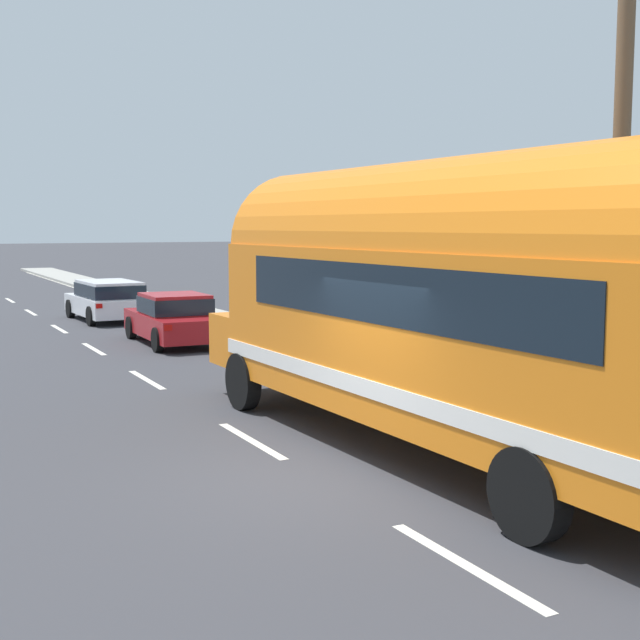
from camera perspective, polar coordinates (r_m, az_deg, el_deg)
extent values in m
plane|color=#38383D|center=(11.04, -0.06, -10.63)|extent=(300.00, 300.00, 0.00)
cube|color=silver|center=(8.58, 9.65, -15.78)|extent=(0.14, 2.40, 0.01)
cube|color=silver|center=(13.00, -4.61, -8.01)|extent=(0.14, 2.40, 0.01)
cube|color=silver|center=(18.29, -11.50, -3.92)|extent=(0.14, 2.40, 0.01)
cube|color=silver|center=(23.11, -14.86, -1.88)|extent=(0.14, 2.40, 0.01)
cube|color=silver|center=(27.86, -17.01, -0.57)|extent=(0.14, 2.40, 0.01)
cube|color=silver|center=(33.47, -18.74, 0.48)|extent=(0.14, 2.40, 0.01)
cube|color=silver|center=(39.13, -19.98, 1.24)|extent=(0.14, 2.40, 0.01)
cube|color=silver|center=(23.36, -4.77, -1.60)|extent=(0.12, 80.00, 0.01)
cube|color=#9E9B93|center=(21.99, -0.17, -1.89)|extent=(2.16, 90.00, 0.15)
cube|color=black|center=(17.11, 14.44, 1.37)|extent=(0.08, 14.57, 1.20)
cylinder|color=brown|center=(12.81, 19.46, 10.59)|extent=(0.24, 0.24, 8.50)
cube|color=orange|center=(11.84, 8.25, -0.87)|extent=(2.76, 9.29, 2.30)
cylinder|color=orange|center=(11.75, 8.33, 4.71)|extent=(2.70, 9.19, 2.45)
cube|color=orange|center=(16.40, -2.90, -1.19)|extent=(2.30, 1.36, 0.95)
cube|color=white|center=(11.94, 8.20, -3.96)|extent=(2.80, 9.33, 0.24)
cube|color=black|center=(11.54, 9.19, 1.93)|extent=(2.74, 7.49, 0.76)
cube|color=black|center=(15.74, -1.98, 3.34)|extent=(2.14, 0.16, 0.96)
cube|color=silver|center=(17.04, -3.91, -1.34)|extent=(0.90, 0.13, 0.56)
cylinder|color=black|center=(15.07, -5.16, -4.09)|extent=(0.29, 1.01, 1.00)
cylinder|color=black|center=(16.13, 2.49, -3.38)|extent=(0.29, 1.01, 1.00)
cylinder|color=black|center=(9.10, 13.73, -11.25)|extent=(0.29, 1.01, 1.00)
cube|color=#A5191E|center=(23.71, -9.72, -0.29)|extent=(1.87, 4.34, 0.60)
cube|color=#A5191E|center=(23.54, -9.67, 1.07)|extent=(1.61, 1.99, 0.55)
cube|color=black|center=(23.54, -9.66, 0.99)|extent=(1.67, 2.03, 0.43)
cube|color=red|center=(21.43, -10.10, -0.52)|extent=(0.20, 0.05, 0.14)
cube|color=red|center=(21.88, -6.26, -0.32)|extent=(0.20, 0.05, 0.14)
cylinder|color=black|center=(24.92, -12.49, -0.50)|extent=(0.22, 0.65, 0.64)
cylinder|color=black|center=(25.35, -8.79, -0.31)|extent=(0.22, 0.65, 0.64)
cylinder|color=black|center=(22.13, -10.78, -1.31)|extent=(0.22, 0.65, 0.64)
cylinder|color=black|center=(22.62, -6.65, -1.07)|extent=(0.22, 0.65, 0.64)
cube|color=white|center=(29.94, -14.10, 0.97)|extent=(1.97, 4.31, 0.60)
cube|color=white|center=(29.44, -13.89, 2.01)|extent=(1.72, 2.86, 0.55)
cube|color=black|center=(29.44, -13.89, 1.95)|extent=(1.78, 2.90, 0.43)
cube|color=red|center=(27.67, -14.53, 0.91)|extent=(0.20, 0.05, 0.14)
cube|color=red|center=(28.10, -11.42, 1.07)|extent=(0.20, 0.05, 0.14)
cylinder|color=black|center=(31.13, -16.32, 0.73)|extent=(0.22, 0.65, 0.64)
cylinder|color=black|center=(31.56, -13.25, 0.89)|extent=(0.22, 0.65, 0.64)
cylinder|color=black|center=(28.37, -15.03, 0.25)|extent=(0.22, 0.65, 0.64)
cylinder|color=black|center=(28.84, -11.69, 0.43)|extent=(0.22, 0.65, 0.64)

